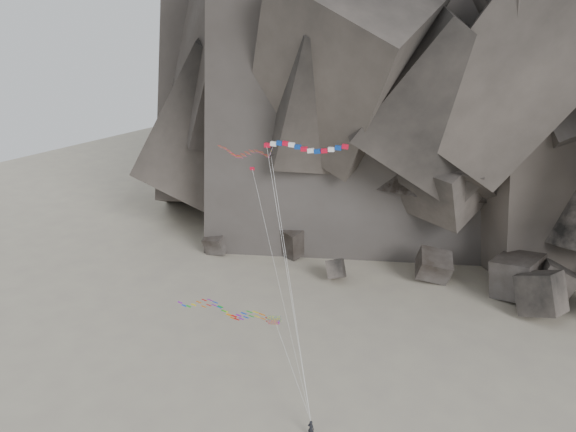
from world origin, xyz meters
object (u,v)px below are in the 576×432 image
at_px(pennant_kite, 269,243).
at_px(parafoil_kite, 220,308).
at_px(banner_kite, 305,150).
at_px(kite_flyer, 311,428).
at_px(delta_kite, 241,152).

bearing_deg(pennant_kite, parafoil_kite, 157.26).
relative_size(parafoil_kite, pennant_kite, 0.85).
bearing_deg(parafoil_kite, banner_kite, 0.50).
bearing_deg(parafoil_kite, pennant_kite, -21.88).
xyz_separation_m(banner_kite, pennant_kite, (-2.20, -3.34, -9.07)).
bearing_deg(kite_flyer, delta_kite, -33.65).
xyz_separation_m(kite_flyer, delta_kite, (-12.77, 8.34, 25.52)).
bearing_deg(banner_kite, kite_flyer, -70.94).
bearing_deg(delta_kite, parafoil_kite, -125.94).
bearing_deg(banner_kite, delta_kite, 151.19).
distance_m(kite_flyer, delta_kite, 29.73).
height_order(kite_flyer, banner_kite, banner_kite).
xyz_separation_m(delta_kite, pennant_kite, (6.66, -5.67, -7.48)).
height_order(delta_kite, parafoil_kite, delta_kite).
relative_size(kite_flyer, banner_kite, 0.08).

